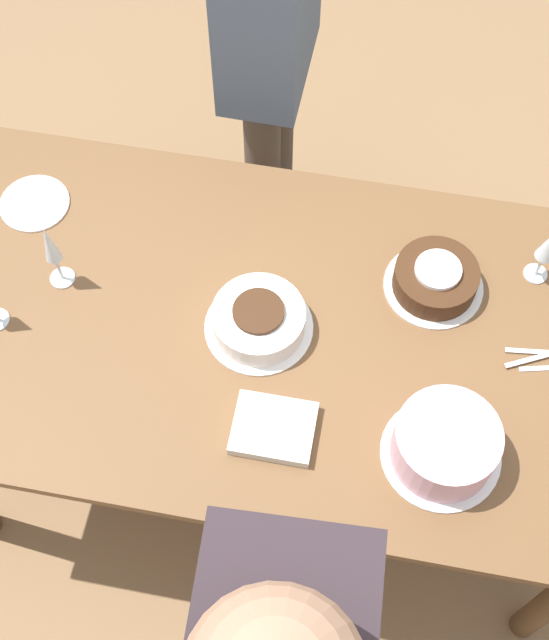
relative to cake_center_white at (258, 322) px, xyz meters
name	(u,v)px	position (x,y,z in m)	size (l,w,h in m)	color
ground_plane	(274,444)	(-0.04, 0.00, -0.79)	(12.00, 12.00, 0.00)	#8E6B47
dining_table	(274,349)	(-0.04, 0.00, -0.14)	(1.74, 0.97, 0.76)	brown
cake_center_white	(258,322)	(0.00, 0.00, 0.00)	(0.26, 0.26, 0.08)	white
cake_front_chocolate	(435,279)	(-0.40, -0.20, 0.00)	(0.25, 0.25, 0.08)	white
cake_back_decorated	(445,445)	(-0.46, 0.24, 0.02)	(0.27, 0.27, 0.13)	white
wine_glass_far	(51,247)	(0.51, -0.05, 0.10)	(0.06, 0.06, 0.21)	silver
wine_glass_extra	(548,247)	(-0.65, -0.28, 0.09)	(0.06, 0.06, 0.18)	silver
dessert_plate_right	(34,203)	(0.65, -0.26, -0.03)	(0.18, 0.18, 0.01)	white
fork_pile	(545,359)	(-0.68, -0.04, -0.03)	(0.20, 0.09, 0.01)	silver
napkin_stack	(274,428)	(-0.08, 0.25, -0.02)	(0.18, 0.15, 0.03)	silver
person_cutting	(269,20)	(0.13, -0.83, 0.15)	(0.23, 0.40, 1.57)	#4C4238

